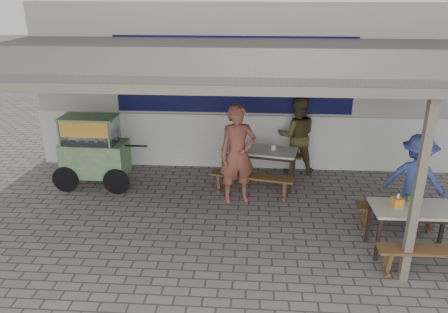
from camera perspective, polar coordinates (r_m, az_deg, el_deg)
ground at (r=7.17m, az=1.59°, el=-10.50°), size 60.00×60.00×0.00m
back_wall at (r=9.88m, az=2.58°, el=9.30°), size 9.00×1.28×3.50m
warung_roof at (r=7.07m, az=2.27°, el=12.66°), size 9.00×4.21×2.81m
table_left at (r=8.76m, az=4.61°, el=0.48°), size 1.57×0.92×0.75m
bench_left_street at (r=8.31m, az=3.67°, el=-3.15°), size 1.59×0.60×0.45m
bench_left_wall at (r=9.46m, az=5.31°, el=-0.07°), size 1.59×0.60×0.45m
table_right at (r=7.07m, az=23.66°, el=-6.74°), size 1.27×0.67×0.75m
bench_right_street at (r=6.73m, az=25.01°, el=-11.72°), size 1.36×0.30×0.45m
bench_right_wall at (r=7.74m, az=21.78°, el=-6.78°), size 1.36×0.30×0.45m
vendor_cart at (r=8.97m, az=-16.68°, el=0.95°), size 1.85×0.74×1.46m
patron_street_side at (r=7.94m, az=1.80°, el=0.26°), size 0.77×0.62×1.85m
patron_wall_side at (r=9.36m, az=9.47°, el=2.70°), size 0.82×0.65×1.67m
patron_right_table at (r=7.94m, az=23.75°, el=-2.74°), size 1.17×1.02×1.57m
tissue_box at (r=6.93m, az=21.70°, el=-5.57°), size 0.16×0.16×0.14m
donation_box at (r=7.18m, az=23.45°, el=-5.06°), size 0.17×0.14×0.10m
condiment_jar at (r=8.72m, az=6.46°, el=1.23°), size 0.09×0.09×0.10m
condiment_bowl at (r=8.82m, az=2.85°, el=1.41°), size 0.28×0.28×0.05m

